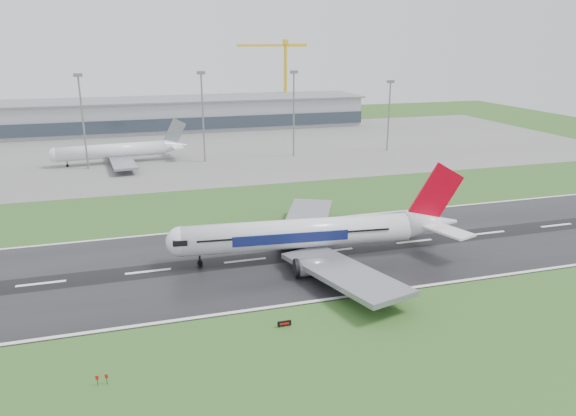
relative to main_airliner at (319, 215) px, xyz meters
name	(u,v)px	position (x,y,z in m)	size (l,w,h in m)	color
ground	(148,272)	(-35.53, 2.34, -9.47)	(520.00, 520.00, 0.00)	#29531E
runway	(148,272)	(-35.53, 2.34, -9.42)	(400.00, 45.00, 0.10)	black
apron	(134,153)	(-35.53, 127.34, -9.43)	(400.00, 130.00, 0.08)	slate
terminal	(130,116)	(-35.53, 187.34, -1.97)	(240.00, 36.00, 15.00)	#93959E
main_airliner	(319,215)	(0.00, 0.00, 0.00)	(63.44, 60.42, 18.73)	silver
parked_airliner	(117,143)	(-41.50, 109.60, -1.82)	(51.63, 48.07, 15.13)	silver
tower_crane	(286,81)	(51.68, 202.34, 12.98)	(45.52, 2.48, 44.89)	gold
runway_sign	(284,324)	(-15.20, -26.41, -8.95)	(2.30, 0.26, 1.04)	black
floodmast_2	(83,124)	(-52.14, 102.34, 6.83)	(0.64, 0.64, 32.59)	gray
floodmast_3	(203,119)	(-9.75, 102.34, 6.87)	(0.64, 0.64, 32.67)	gray
floodmast_4	(294,116)	(25.86, 102.34, 6.71)	(0.64, 0.64, 32.36)	gray
floodmast_5	(389,117)	(67.17, 102.34, 4.50)	(0.64, 0.64, 27.94)	gray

